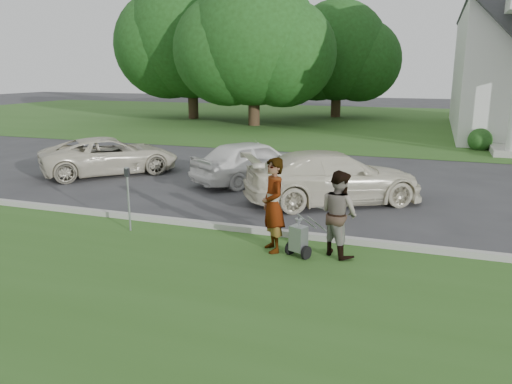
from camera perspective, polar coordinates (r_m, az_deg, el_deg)
The scene contains 14 objects.
ground at distance 10.88m, azimuth 0.34°, elevation -5.78°, with size 120.00×120.00×0.00m, color #333335.
grass_strip at distance 8.32m, azimuth -6.63°, elevation -12.25°, with size 80.00×7.00×0.01m, color #30591E.
church_lawn at distance 37.02m, azimuth 14.33°, elevation 7.73°, with size 80.00×30.00×0.01m, color #30591E.
curb at distance 11.35m, azimuth 1.25°, elevation -4.54°, with size 80.00×0.18×0.15m, color #9E9E93.
tree_left at distance 33.68m, azimuth -0.27°, elevation 16.29°, with size 10.63×8.40×9.71m.
tree_far at distance 38.83m, azimuth -7.42°, elevation 16.71°, with size 11.64×9.20×10.73m.
tree_back at distance 40.36m, azimuth 9.29°, elevation 15.16°, with size 9.61×7.60×8.89m.
striping_cart at distance 9.98m, azimuth 4.91°, elevation -5.40°, with size 0.71×1.00×0.87m.
person_left at distance 10.08m, azimuth 1.97°, elevation -1.59°, with size 0.71×0.46×1.94m, color #999999.
person_right at distance 10.01m, azimuth 9.44°, elevation -2.51°, with size 0.84×0.66×1.73m, color #999999.
parking_meter_near at distance 11.74m, azimuth -14.40°, elevation 0.08°, with size 0.11×0.10×1.51m.
car_a at distance 18.60m, azimuth -16.31°, elevation 4.01°, with size 2.20×4.76×1.32m, color beige.
car_b at distance 16.46m, azimuth -0.34°, elevation 3.54°, with size 1.69×4.19×1.43m, color white.
car_c at distance 14.07m, azimuth 8.84°, elevation 1.66°, with size 2.03×5.00×1.45m, color beige.
Camera 1 is at (3.36, -9.68, 3.64)m, focal length 35.00 mm.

